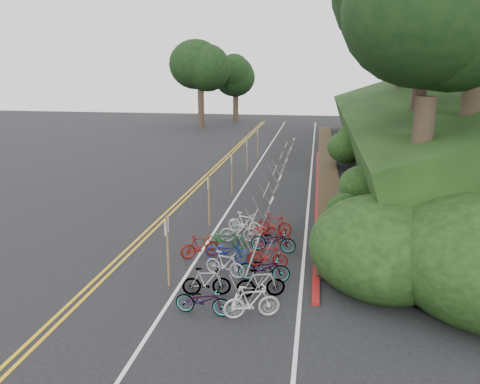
% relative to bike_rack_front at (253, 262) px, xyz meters
% --- Properties ---
extents(ground, '(120.00, 120.00, 0.00)m').
position_rel_bike_rack_front_xyz_m(ground, '(-3.50, 0.80, -0.82)').
color(ground, black).
rests_on(ground, ground).
extents(road_markings, '(7.47, 80.00, 0.01)m').
position_rel_bike_rack_front_xyz_m(road_markings, '(-2.87, 10.90, -0.82)').
color(road_markings, gold).
rests_on(road_markings, ground).
extents(red_curb, '(0.25, 28.00, 0.10)m').
position_rel_bike_rack_front_xyz_m(red_curb, '(2.20, 12.80, -0.77)').
color(red_curb, maroon).
rests_on(red_curb, ground).
extents(embankment, '(14.30, 48.14, 9.11)m').
position_rel_bike_rack_front_xyz_m(embankment, '(9.46, 19.84, 1.74)').
color(embankment, black).
rests_on(embankment, ground).
extents(tree_cluster, '(31.91, 53.59, 17.41)m').
position_rel_bike_rack_front_xyz_m(tree_cluster, '(6.25, 22.84, 10.07)').
color(tree_cluster, '#2D2319').
rests_on(tree_cluster, ground).
extents(bike_rack_front, '(1.10, 3.40, 1.09)m').
position_rel_bike_rack_front_xyz_m(bike_rack_front, '(0.00, 0.00, 0.00)').
color(bike_rack_front, gray).
rests_on(bike_rack_front, ground).
extents(bike_racks_rest, '(1.14, 23.00, 1.17)m').
position_rel_bike_rack_front_xyz_m(bike_racks_rest, '(-0.50, 13.80, 0.03)').
color(bike_racks_rest, gray).
rests_on(bike_racks_rest, ground).
extents(signpost_near, '(0.08, 0.40, 2.53)m').
position_rel_bike_rack_front_xyz_m(signpost_near, '(-2.86, -0.61, 0.62)').
color(signpost_near, brown).
rests_on(signpost_near, ground).
extents(signposts_rest, '(0.08, 18.40, 2.50)m').
position_rel_bike_rack_front_xyz_m(signposts_rest, '(-2.90, 14.80, 0.61)').
color(signposts_rest, brown).
rests_on(signposts_rest, ground).
extents(bike_front, '(1.19, 1.65, 0.98)m').
position_rel_bike_rack_front_xyz_m(bike_front, '(-2.40, 2.03, -0.33)').
color(bike_front, maroon).
rests_on(bike_front, ground).
extents(bike_valet, '(2.89, 9.20, 1.05)m').
position_rel_bike_rack_front_xyz_m(bike_valet, '(-0.45, 1.62, -0.33)').
color(bike_valet, slate).
rests_on(bike_valet, ground).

